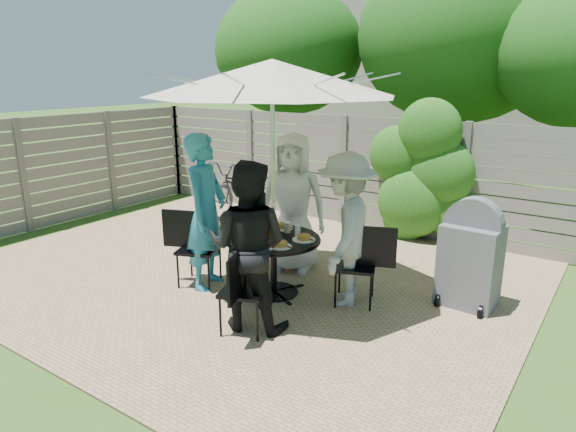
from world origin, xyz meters
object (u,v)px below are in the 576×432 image
Objects in this scene: person_front at (248,247)px; plate_back at (282,227)px; person_back at (293,203)px; plate_front at (263,245)px; umbrella at (272,78)px; coffee_cup at (287,228)px; person_right at (346,230)px; chair_front at (244,307)px; glass_front at (275,239)px; bbq_grill at (470,258)px; patio_table at (274,255)px; syrup_jug at (270,229)px; person_left at (206,213)px; chair_left at (198,263)px; plate_left at (244,233)px; chair_right at (356,281)px; plate_extra at (281,245)px; bicycle at (242,185)px; glass_back at (272,225)px; plate_right at (304,238)px; chair_back at (295,246)px; glass_right at (298,231)px.

person_front is 6.67× the size of plate_back.
person_back reaches higher than plate_front.
coffee_cup is at bearing 84.01° from umbrella.
person_right is 0.91m from plate_back.
chair_front is 6.49× the size of glass_front.
person_back reaches higher than bbq_grill.
syrup_jug reaches higher than patio_table.
person_left is 15.56× the size of coffee_cup.
chair_left is 3.61× the size of plate_left.
chair_right is at bearing -40.65° from person_back.
plate_extra is (-0.04, 0.69, 0.45)m from chair_front.
umbrella is 3.77× the size of chair_right.
coffee_cup is (-0.24, 0.47, 0.04)m from plate_extra.
person_back is 1.66m from person_front.
person_back reaches higher than person_front.
coffee_cup is 0.06× the size of bicycle.
person_left is 1.07m from plate_extra.
person_front reaches higher than chair_front.
glass_back is at bearing 63.95° from plate_left.
person_front is 6.67× the size of plate_right.
bicycle is (-1.73, 2.95, 0.22)m from chair_left.
chair_front reaches higher than plate_extra.
patio_table is 1.98m from umbrella.
person_front is 12.38× the size of glass_front.
person_front is 0.90× the size of bicycle.
chair_left is 1.93m from chair_right.
coffee_cup is 3.61m from bicycle.
plate_right is (-0.45, -0.15, -0.14)m from person_right.
chair_back is at bearing 90.73° from person_back.
chair_left reaches higher than plate_left.
glass_back is at bearing -84.50° from person_front.
person_left reaches higher than chair_right.
person_front reaches higher than plate_left.
plate_extra is at bearing -106.54° from person_left.
person_back reaches higher than plate_extra.
plate_back is 2.17× the size of coffee_cup.
patio_table is at bearing -90.00° from person_back.
umbrella is at bearing -2.88° from chair_left.
plate_left and plate_front have the same top height.
bbq_grill reaches higher than chair_back.
glass_front is 0.07× the size of bicycle.
glass_back is 0.21m from syrup_jug.
plate_front is at bearing -116.55° from plate_right.
syrup_jug reaches higher than plate_front.
umbrella is 13.35× the size of plate_back.
plate_front and plate_extra have the same top height.
glass_right is (-0.70, -0.12, 0.49)m from chair_right.
chair_back is 3.44× the size of plate_left.
person_left is 3.48m from bicycle.
person_right reaches higher than bbq_grill.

